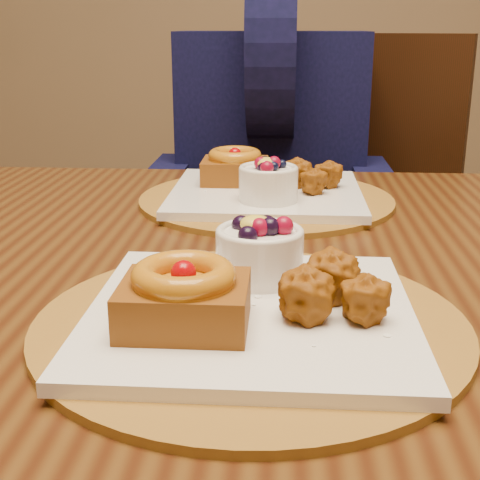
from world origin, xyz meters
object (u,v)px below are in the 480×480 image
Objects in this scene: place_setting_near at (248,302)px; chair_far at (334,241)px; diner at (272,119)px; dining_table at (260,308)px; place_setting_far at (265,189)px.

place_setting_near is 0.93m from chair_far.
chair_far is 1.29× the size of diner.
diner reaches higher than place_setting_near.
diner is at bearing 90.25° from dining_table.
chair_far is (0.14, 0.67, -0.13)m from dining_table.
dining_table is at bearing 89.39° from place_setting_near.
chair_far is at bearing 80.85° from place_setting_near.
diner is at bearing 90.09° from place_setting_far.
place_setting_near reaches higher than place_setting_far.
dining_table is 0.66m from diner.
diner is (-0.00, 0.43, 0.05)m from place_setting_far.
chair_far reaches higher than place_setting_near.
place_setting_near is at bearing -76.70° from chair_far.
diner is (-0.00, 0.65, 0.15)m from dining_table.
place_setting_near is at bearing -90.61° from dining_table.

